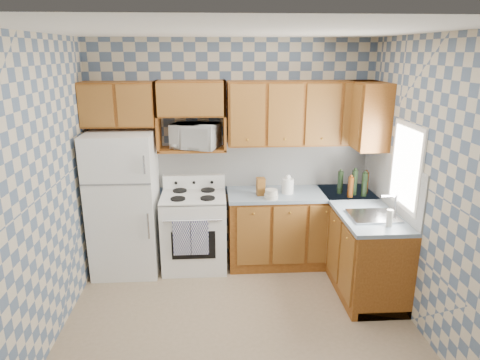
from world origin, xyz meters
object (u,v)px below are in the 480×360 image
microwave (195,136)px  stove_body (195,231)px  electric_kettle (288,186)px  refrigerator (124,203)px

microwave → stove_body: bearing=-84.7°
stove_body → microwave: size_ratio=1.71×
microwave → electric_kettle: size_ratio=2.96×
stove_body → microwave: 1.16m
refrigerator → microwave: (0.84, 0.18, 0.76)m
stove_body → electric_kettle: electric_kettle is taller
electric_kettle → refrigerator: bearing=-179.7°
microwave → electric_kettle: (1.08, -0.16, -0.59)m
stove_body → microwave: (0.04, 0.15, 1.15)m
refrigerator → microwave: 1.15m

